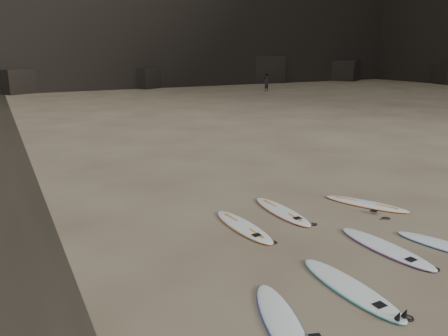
{
  "coord_description": "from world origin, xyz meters",
  "views": [
    {
      "loc": [
        -7.99,
        -6.15,
        4.44
      ],
      "look_at": [
        -2.99,
        3.41,
        1.5
      ],
      "focal_mm": 35.0,
      "sensor_mm": 36.0,
      "label": 1
    }
  ],
  "objects_px": {
    "surfboard_0": "(282,321)",
    "surfboard_3": "(448,246)",
    "surfboard_6": "(282,211)",
    "surfboard_5": "(243,226)",
    "surfboard_1": "(350,287)",
    "surfboard_7": "(366,204)",
    "surfboard_2": "(385,247)",
    "person_b": "(267,81)",
    "person_a": "(267,84)"
  },
  "relations": [
    {
      "from": "surfboard_2",
      "to": "surfboard_7",
      "type": "distance_m",
      "value": 3.0
    },
    {
      "from": "surfboard_3",
      "to": "surfboard_5",
      "type": "height_order",
      "value": "surfboard_5"
    },
    {
      "from": "surfboard_0",
      "to": "surfboard_3",
      "type": "height_order",
      "value": "surfboard_0"
    },
    {
      "from": "surfboard_5",
      "to": "surfboard_2",
      "type": "bearing_deg",
      "value": -51.05
    },
    {
      "from": "surfboard_2",
      "to": "surfboard_0",
      "type": "bearing_deg",
      "value": -164.71
    },
    {
      "from": "surfboard_0",
      "to": "surfboard_6",
      "type": "xyz_separation_m",
      "value": [
        2.97,
        4.25,
        0.0
      ]
    },
    {
      "from": "surfboard_1",
      "to": "person_b",
      "type": "relative_size",
      "value": 1.57
    },
    {
      "from": "person_a",
      "to": "person_b",
      "type": "height_order",
      "value": "person_b"
    },
    {
      "from": "surfboard_7",
      "to": "person_b",
      "type": "bearing_deg",
      "value": 33.83
    },
    {
      "from": "surfboard_2",
      "to": "surfboard_5",
      "type": "height_order",
      "value": "surfboard_2"
    },
    {
      "from": "surfboard_1",
      "to": "surfboard_5",
      "type": "height_order",
      "value": "surfboard_1"
    },
    {
      "from": "surfboard_3",
      "to": "person_a",
      "type": "height_order",
      "value": "person_a"
    },
    {
      "from": "surfboard_1",
      "to": "surfboard_3",
      "type": "xyz_separation_m",
      "value": [
        3.3,
        0.33,
        -0.0
      ]
    },
    {
      "from": "surfboard_5",
      "to": "person_b",
      "type": "distance_m",
      "value": 42.98
    },
    {
      "from": "surfboard_1",
      "to": "person_b",
      "type": "height_order",
      "value": "person_b"
    },
    {
      "from": "surfboard_2",
      "to": "surfboard_7",
      "type": "xyz_separation_m",
      "value": [
        1.8,
        2.4,
        -0.0
      ]
    },
    {
      "from": "surfboard_5",
      "to": "surfboard_7",
      "type": "distance_m",
      "value": 4.07
    },
    {
      "from": "surfboard_7",
      "to": "person_a",
      "type": "height_order",
      "value": "person_a"
    },
    {
      "from": "surfboard_5",
      "to": "person_a",
      "type": "height_order",
      "value": "person_a"
    },
    {
      "from": "surfboard_5",
      "to": "surfboard_6",
      "type": "bearing_deg",
      "value": 14.05
    },
    {
      "from": "surfboard_5",
      "to": "surfboard_6",
      "type": "xyz_separation_m",
      "value": [
        1.51,
        0.44,
        0.0
      ]
    },
    {
      "from": "surfboard_3",
      "to": "surfboard_5",
      "type": "xyz_separation_m",
      "value": [
        -3.61,
        3.21,
        0.0
      ]
    },
    {
      "from": "surfboard_6",
      "to": "surfboard_2",
      "type": "bearing_deg",
      "value": -75.35
    },
    {
      "from": "surfboard_0",
      "to": "surfboard_2",
      "type": "relative_size",
      "value": 0.91
    },
    {
      "from": "surfboard_2",
      "to": "surfboard_7",
      "type": "height_order",
      "value": "surfboard_2"
    },
    {
      "from": "surfboard_7",
      "to": "person_a",
      "type": "distance_m",
      "value": 36.38
    },
    {
      "from": "surfboard_3",
      "to": "surfboard_5",
      "type": "distance_m",
      "value": 4.83
    },
    {
      "from": "surfboard_1",
      "to": "surfboard_7",
      "type": "distance_m",
      "value": 5.02
    },
    {
      "from": "surfboard_6",
      "to": "person_b",
      "type": "xyz_separation_m",
      "value": [
        22.42,
        35.25,
        0.79
      ]
    },
    {
      "from": "surfboard_3",
      "to": "surfboard_6",
      "type": "xyz_separation_m",
      "value": [
        -2.1,
        3.65,
        0.0
      ]
    },
    {
      "from": "surfboard_1",
      "to": "surfboard_2",
      "type": "bearing_deg",
      "value": 25.22
    },
    {
      "from": "surfboard_1",
      "to": "surfboard_2",
      "type": "height_order",
      "value": "same"
    },
    {
      "from": "surfboard_6",
      "to": "surfboard_3",
      "type": "bearing_deg",
      "value": -59.38
    },
    {
      "from": "surfboard_0",
      "to": "surfboard_6",
      "type": "bearing_deg",
      "value": 72.43
    },
    {
      "from": "surfboard_2",
      "to": "surfboard_6",
      "type": "distance_m",
      "value": 3.13
    },
    {
      "from": "surfboard_0",
      "to": "surfboard_6",
      "type": "height_order",
      "value": "surfboard_6"
    },
    {
      "from": "surfboard_6",
      "to": "surfboard_1",
      "type": "bearing_deg",
      "value": -106.13
    },
    {
      "from": "person_b",
      "to": "surfboard_2",
      "type": "bearing_deg",
      "value": 174.56
    },
    {
      "from": "surfboard_6",
      "to": "person_a",
      "type": "distance_m",
      "value": 37.13
    },
    {
      "from": "surfboard_5",
      "to": "surfboard_7",
      "type": "xyz_separation_m",
      "value": [
        4.06,
        -0.2,
        -0.0
      ]
    },
    {
      "from": "surfboard_3",
      "to": "person_b",
      "type": "height_order",
      "value": "person_b"
    },
    {
      "from": "surfboard_1",
      "to": "surfboard_6",
      "type": "xyz_separation_m",
      "value": [
        1.2,
        3.98,
        -0.0
      ]
    },
    {
      "from": "surfboard_3",
      "to": "surfboard_6",
      "type": "bearing_deg",
      "value": 102.35
    },
    {
      "from": "surfboard_3",
      "to": "person_a",
      "type": "relative_size",
      "value": 1.45
    },
    {
      "from": "surfboard_3",
      "to": "person_b",
      "type": "xyz_separation_m",
      "value": [
        20.32,
        38.9,
        0.8
      ]
    },
    {
      "from": "surfboard_1",
      "to": "person_b",
      "type": "bearing_deg",
      "value": 58.59
    },
    {
      "from": "surfboard_7",
      "to": "person_a",
      "type": "bearing_deg",
      "value": 34.39
    },
    {
      "from": "surfboard_3",
      "to": "surfboard_5",
      "type": "relative_size",
      "value": 0.94
    },
    {
      "from": "surfboard_0",
      "to": "surfboard_1",
      "type": "bearing_deg",
      "value": 26.16
    },
    {
      "from": "surfboard_0",
      "to": "surfboard_3",
      "type": "xyz_separation_m",
      "value": [
        5.08,
        0.6,
        -0.0
      ]
    }
  ]
}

